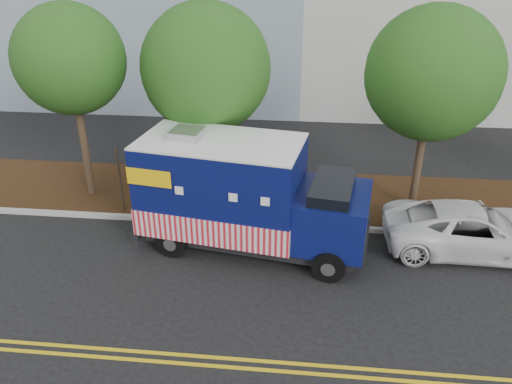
# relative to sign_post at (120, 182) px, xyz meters

# --- Properties ---
(ground) EXTENTS (120.00, 120.00, 0.00)m
(ground) POSITION_rel_sign_post_xyz_m (3.77, -1.79, -1.20)
(ground) COLOR black
(ground) RESTS_ON ground
(curb) EXTENTS (120.00, 0.18, 0.15)m
(curb) POSITION_rel_sign_post_xyz_m (3.77, -0.39, -1.12)
(curb) COLOR #9E9E99
(curb) RESTS_ON ground
(mulch_strip) EXTENTS (120.00, 4.00, 0.15)m
(mulch_strip) POSITION_rel_sign_post_xyz_m (3.77, 1.71, -1.12)
(mulch_strip) COLOR black
(mulch_strip) RESTS_ON ground
(centerline_near) EXTENTS (120.00, 0.10, 0.01)m
(centerline_near) POSITION_rel_sign_post_xyz_m (3.77, -6.24, -1.19)
(centerline_near) COLOR gold
(centerline_near) RESTS_ON ground
(centerline_far) EXTENTS (120.00, 0.10, 0.01)m
(centerline_far) POSITION_rel_sign_post_xyz_m (3.77, -6.49, -1.19)
(centerline_far) COLOR gold
(centerline_far) RESTS_ON ground
(tree_a) EXTENTS (3.58, 3.58, 6.77)m
(tree_a) POSITION_rel_sign_post_xyz_m (-1.58, 1.11, 3.76)
(tree_a) COLOR #38281C
(tree_a) RESTS_ON ground
(tree_b) EXTENTS (4.21, 4.21, 6.81)m
(tree_b) POSITION_rel_sign_post_xyz_m (2.79, 1.48, 3.50)
(tree_b) COLOR #38281C
(tree_b) RESTS_ON ground
(tree_c) EXTENTS (4.16, 4.16, 6.83)m
(tree_c) POSITION_rel_sign_post_xyz_m (9.88, 1.28, 3.54)
(tree_c) COLOR #38281C
(tree_c) RESTS_ON ground
(sign_post) EXTENTS (0.06, 0.06, 2.40)m
(sign_post) POSITION_rel_sign_post_xyz_m (0.00, 0.00, 0.00)
(sign_post) COLOR #473828
(sign_post) RESTS_ON ground
(food_truck) EXTENTS (7.13, 3.58, 3.60)m
(food_truck) POSITION_rel_sign_post_xyz_m (4.28, -1.50, 0.43)
(food_truck) COLOR black
(food_truck) RESTS_ON ground
(white_car) EXTENTS (5.20, 2.44, 1.44)m
(white_car) POSITION_rel_sign_post_xyz_m (11.16, -1.13, -0.48)
(white_car) COLOR white
(white_car) RESTS_ON ground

